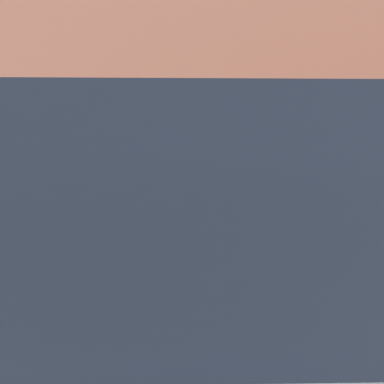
% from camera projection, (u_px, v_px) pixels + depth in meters
% --- Properties ---
extents(sidewalk, '(24.00, 2.80, 0.14)m').
position_uv_depth(sidewalk, '(220.00, 269.00, 4.08)').
color(sidewalk, '#9E9B96').
rests_on(sidewalk, ground_plane).
extents(building_facade, '(24.00, 0.30, 5.41)m').
position_uv_depth(building_facade, '(216.00, 100.00, 5.90)').
color(building_facade, '#935642').
rests_on(building_facade, ground_plane).
extents(parking_meter, '(0.22, 0.15, 1.42)m').
position_uv_depth(parking_meter, '(192.00, 200.00, 2.75)').
color(parking_meter, slate).
rests_on(parking_meter, sidewalk).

